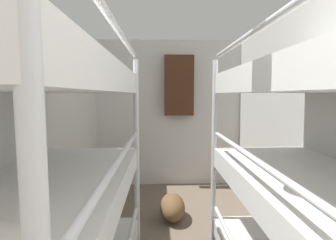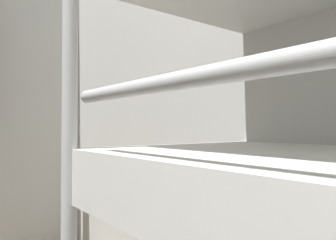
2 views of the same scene
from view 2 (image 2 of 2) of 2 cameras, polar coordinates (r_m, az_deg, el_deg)
wall_right at (r=1.34m, az=23.09°, el=3.21°), size 0.06×4.37×2.27m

